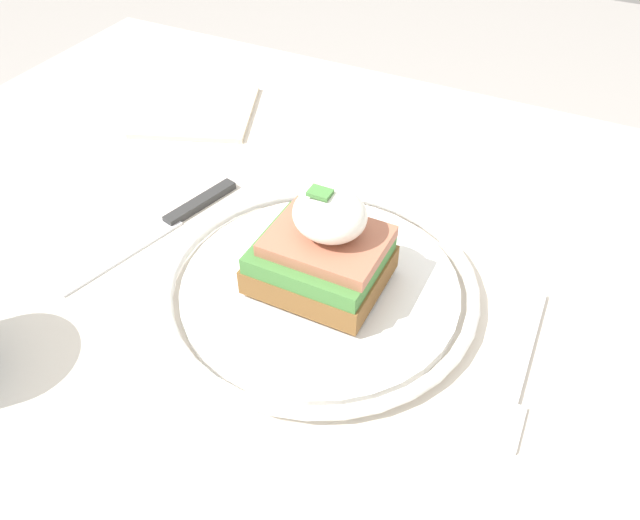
{
  "coord_description": "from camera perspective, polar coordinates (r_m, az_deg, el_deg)",
  "views": [
    {
      "loc": [
        -0.16,
        0.34,
        1.09
      ],
      "look_at": [
        -0.01,
        0.03,
        0.78
      ],
      "focal_mm": 35.0,
      "sensor_mm": 36.0,
      "label": 1
    }
  ],
  "objects": [
    {
      "name": "dining_table",
      "position": [
        0.61,
        0.51,
        -9.22
      ],
      "size": [
        0.98,
        0.68,
        0.74
      ],
      "color": "beige",
      "rests_on": "ground_plane"
    },
    {
      "name": "plate",
      "position": [
        0.49,
        -0.0,
        -2.37
      ],
      "size": [
        0.25,
        0.25,
        0.02
      ],
      "color": "white",
      "rests_on": "dining_table"
    },
    {
      "name": "sandwich",
      "position": [
        0.46,
        0.35,
        0.98
      ],
      "size": [
        0.1,
        0.11,
        0.08
      ],
      "color": "brown",
      "rests_on": "plate"
    },
    {
      "name": "fork",
      "position": [
        0.46,
        17.74,
        -9.67
      ],
      "size": [
        0.02,
        0.15,
        0.0
      ],
      "color": "silver",
      "rests_on": "dining_table"
    },
    {
      "name": "knife",
      "position": [
        0.57,
        -13.81,
        3.26
      ],
      "size": [
        0.06,
        0.19,
        0.01
      ],
      "color": "#2D2D2D",
      "rests_on": "dining_table"
    },
    {
      "name": "napkin",
      "position": [
        0.73,
        -11.23,
        13.22
      ],
      "size": [
        0.16,
        0.16,
        0.01
      ],
      "primitive_type": "cube",
      "rotation": [
        0.0,
        0.0,
        0.38
      ],
      "color": "beige",
      "rests_on": "dining_table"
    }
  ]
}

